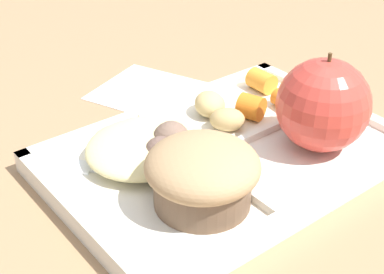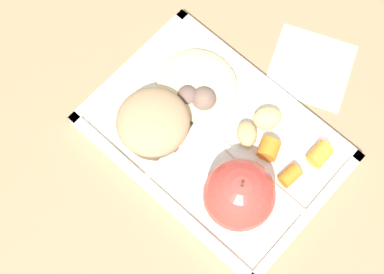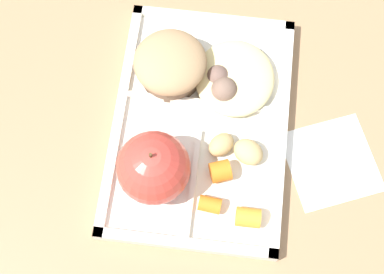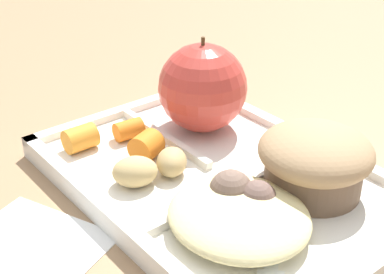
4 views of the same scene
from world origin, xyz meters
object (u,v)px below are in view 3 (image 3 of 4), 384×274
(green_apple, at_px, (153,168))
(plastic_fork, at_px, (239,57))
(lunch_tray, at_px, (200,126))
(bran_muffin, at_px, (170,65))

(green_apple, xyz_separation_m, plastic_fork, (0.18, -0.09, -0.04))
(lunch_tray, xyz_separation_m, green_apple, (-0.08, 0.05, 0.05))
(plastic_fork, bearing_deg, lunch_tray, 158.52)
(green_apple, distance_m, bran_muffin, 0.15)
(green_apple, distance_m, plastic_fork, 0.21)
(green_apple, height_order, plastic_fork, green_apple)
(lunch_tray, distance_m, green_apple, 0.10)
(lunch_tray, distance_m, plastic_fork, 0.11)
(lunch_tray, relative_size, green_apple, 3.37)
(bran_muffin, height_order, plastic_fork, bran_muffin)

